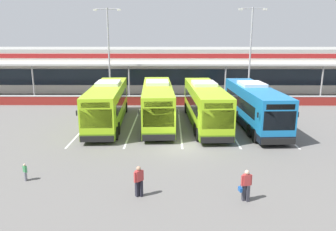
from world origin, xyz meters
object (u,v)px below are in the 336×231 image
Objects in this scene: coach_bus_centre at (205,105)px; coach_bus_left_centre at (158,104)px; coach_bus_leftmost at (108,105)px; pedestrian_child at (25,171)px; coach_bus_right_centre at (254,106)px; lamp_post_west at (109,49)px; pedestrian_with_handbag at (246,185)px; lamp_post_centre at (250,49)px; pedestrian_near_bin at (139,180)px.

coach_bus_left_centre is at bearing 172.89° from coach_bus_centre.
coach_bus_left_centre is at bearing 4.62° from coach_bus_leftmost.
pedestrian_child is (-11.20, -11.75, -1.24)m from coach_bus_centre.
lamp_post_west is (-14.80, 11.66, 4.50)m from coach_bus_right_centre.
coach_bus_leftmost reaches higher than pedestrian_child.
coach_bus_leftmost is 7.57× the size of pedestrian_with_handbag.
lamp_post_west is at bearing 141.78° from coach_bus_right_centre.
coach_bus_leftmost is 1.00× the size of coach_bus_right_centre.
coach_bus_right_centre is 19.37m from lamp_post_west.
coach_bus_centre reaches higher than pedestrian_child.
pedestrian_with_handbag is at bearing -66.32° from lamp_post_west.
coach_bus_leftmost is 12.21× the size of pedestrian_child.
coach_bus_centre is 1.11× the size of lamp_post_centre.
coach_bus_left_centre is 14.12m from pedestrian_near_bin.
lamp_post_west is at bearing 132.86° from coach_bus_centre.
coach_bus_leftmost is 1.00× the size of coach_bus_left_centre.
pedestrian_near_bin is (4.09, -13.72, -0.91)m from coach_bus_leftmost.
coach_bus_centre is 13.18m from lamp_post_centre.
lamp_post_west is at bearing 88.34° from pedestrian_child.
coach_bus_leftmost is 1.00× the size of coach_bus_centre.
coach_bus_centre reaches higher than pedestrian_near_bin.
lamp_post_centre is at bearing 34.80° from coach_bus_leftmost.
pedestrian_with_handbag is 28.17m from lamp_post_west.
lamp_post_west is (-5.85, 24.89, 5.42)m from pedestrian_near_bin.
lamp_post_centre is at bearing 59.36° from coach_bus_centre.
pedestrian_child is at bearing 169.32° from pedestrian_with_handbag.
pedestrian_with_handbag is at bearing -71.51° from coach_bus_left_centre.
lamp_post_west reaches higher than coach_bus_leftmost.
lamp_post_west is (-11.10, 25.32, 5.43)m from pedestrian_with_handbag.
coach_bus_left_centre is 1.11× the size of lamp_post_centre.
coach_bus_leftmost is 12.23m from pedestrian_child.
coach_bus_leftmost is at bearing -175.38° from coach_bus_left_centre.
coach_bus_leftmost reaches higher than pedestrian_near_bin.
pedestrian_near_bin is at bearing -73.38° from coach_bus_leftmost.
pedestrian_with_handbag is 25.86m from lamp_post_centre.
coach_bus_right_centre is 19.28m from pedestrian_child.
pedestrian_with_handbag reaches higher than pedestrian_child.
lamp_post_west is 16.85m from lamp_post_centre.
pedestrian_child is at bearing -133.61° from coach_bus_centre.
coach_bus_left_centre is 15.32m from lamp_post_centre.
pedestrian_near_bin is at bearing -15.40° from pedestrian_child.
pedestrian_child is 0.62× the size of pedestrian_near_bin.
coach_bus_right_centre is 12.21× the size of pedestrian_child.
coach_bus_left_centre is (4.49, 0.36, 0.00)m from coach_bus_leftmost.
coach_bus_left_centre is 1.11× the size of lamp_post_west.
coach_bus_leftmost is at bearing 106.62° from pedestrian_near_bin.
coach_bus_right_centre is at bearing 36.47° from pedestrian_child.
pedestrian_child is 0.09× the size of lamp_post_centre.
coach_bus_left_centre is at bearing -136.30° from lamp_post_centre.
coach_bus_centre is 14.01m from pedestrian_with_handbag.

